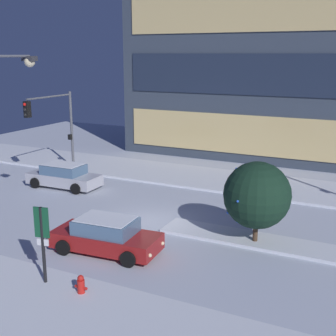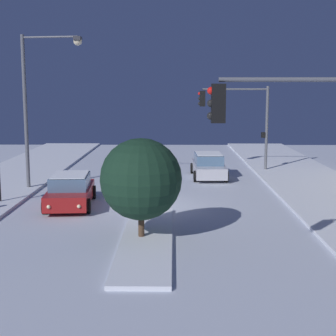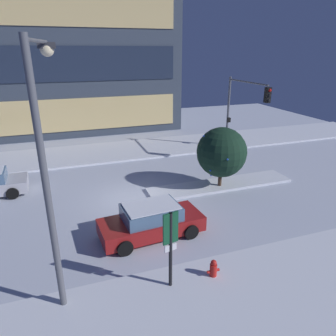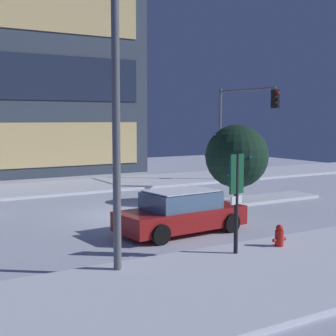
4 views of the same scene
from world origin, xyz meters
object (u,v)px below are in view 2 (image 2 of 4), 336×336
car_far (209,166)px  traffic_light_corner_far_left (239,113)px  decorated_tree_median (141,179)px  car_near (70,191)px  street_lamp_arched (40,90)px  traffic_light_corner_far_right (327,141)px

car_far → traffic_light_corner_far_left: 4.43m
car_far → decorated_tree_median: bearing=164.4°
car_near → traffic_light_corner_far_left: traffic_light_corner_far_left is taller
car_far → street_lamp_arched: street_lamp_arched is taller
traffic_light_corner_far_right → traffic_light_corner_far_left: size_ratio=1.04×
car_near → traffic_light_corner_far_left: bearing=133.9°
car_near → decorated_tree_median: bearing=29.8°
street_lamp_arched → decorated_tree_median: 11.17m
car_far → traffic_light_corner_far_right: (17.52, 1.83, 3.32)m
street_lamp_arched → traffic_light_corner_far_left: bearing=38.2°
car_near → decorated_tree_median: size_ratio=1.29×
street_lamp_arched → decorated_tree_median: (9.03, 5.81, -3.07)m
traffic_light_corner_far_left → decorated_tree_median: size_ratio=1.51×
traffic_light_corner_far_right → decorated_tree_median: traffic_light_corner_far_right is taller
car_far → traffic_light_corner_far_right: 17.93m
traffic_light_corner_far_right → car_far: bearing=-84.0°
traffic_light_corner_far_left → street_lamp_arched: (6.37, -11.19, 1.44)m
car_far → street_lamp_arched: (4.05, -9.09, 4.57)m
car_near → traffic_light_corner_far_left: 13.88m
car_far → traffic_light_corner_far_left: size_ratio=0.86×
car_near → street_lamp_arched: size_ratio=0.58×
street_lamp_arched → traffic_light_corner_far_right: bearing=-42.4°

